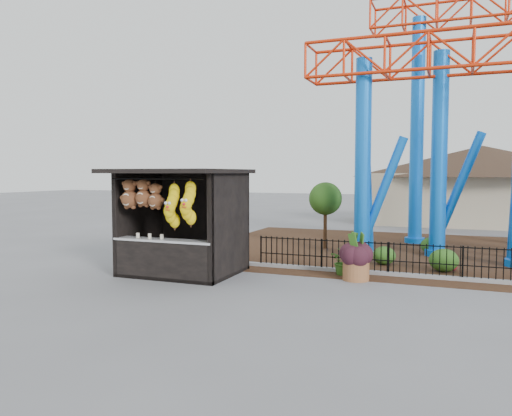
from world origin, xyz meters
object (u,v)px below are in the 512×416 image
at_px(prize_booth, 178,223).
at_px(roller_coaster, 475,79).
at_px(terracotta_planter, 356,269).
at_px(potted_plant, 344,261).

height_order(prize_booth, roller_coaster, roller_coaster).
relative_size(prize_booth, roller_coaster, 0.32).
distance_m(roller_coaster, terracotta_planter, 9.23).
bearing_deg(potted_plant, terracotta_planter, -27.38).
relative_size(roller_coaster, potted_plant, 13.25).
distance_m(terracotta_planter, potted_plant, 0.71).
xyz_separation_m(prize_booth, roller_coaster, (8.13, 7.33, 4.90)).
xyz_separation_m(roller_coaster, terracotta_planter, (-3.10, -6.16, -6.13)).
xyz_separation_m(prize_booth, terracotta_planter, (5.03, 1.17, -1.24)).
height_order(prize_booth, terracotta_planter, prize_booth).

